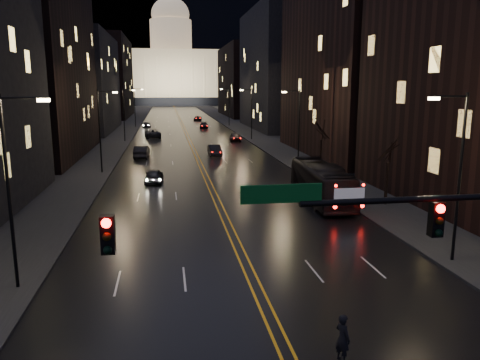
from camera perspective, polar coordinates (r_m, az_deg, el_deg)
name	(u,v)px	position (r m, az deg, el deg)	size (l,w,h in m)	color
road	(179,118)	(142.06, -7.40, 7.46)	(20.00, 320.00, 0.02)	black
sidewalk_left	(131,119)	(142.35, -13.09, 7.30)	(8.00, 320.00, 0.16)	black
sidewalk_right	(226,118)	(143.13, -1.75, 7.60)	(8.00, 320.00, 0.16)	black
center_line	(179,118)	(142.06, -7.40, 7.46)	(0.62, 320.00, 0.01)	orange
building_left_mid	(30,49)	(68.04, -24.24, 14.32)	(12.00, 30.00, 28.00)	black
building_left_far	(82,83)	(105.09, -18.65, 11.11)	(12.00, 34.00, 20.00)	black
building_left_dist	(109,78)	(152.68, -15.71, 11.90)	(12.00, 40.00, 24.00)	black
building_right_tall	(354,12)	(67.26, 13.71, 19.30)	(12.00, 30.00, 38.00)	black
building_right_mid	(278,70)	(106.73, 4.70, 13.25)	(12.00, 34.00, 26.00)	black
building_right_dist	(243,81)	(153.75, 0.40, 11.93)	(12.00, 40.00, 22.00)	black
mountain_ridge	(218,16)	(398.08, -2.68, 19.32)	(520.00, 60.00, 130.00)	black
capitol	(172,72)	(261.85, -8.30, 12.90)	(90.00, 50.00, 58.50)	black
streetlamp_right_near	(457,169)	(26.58, 24.95, 1.17)	(2.13, 0.25, 9.00)	black
streetlamp_left_near	(12,183)	(23.14, -26.03, -0.28)	(2.13, 0.25, 9.00)	black
streetlamp_right_mid	(297,124)	(53.93, 7.01, 6.75)	(2.13, 0.25, 9.00)	black
streetlamp_left_mid	(101,127)	(52.32, -16.56, 6.24)	(2.13, 0.25, 9.00)	black
streetlamp_right_far	(251,111)	(83.13, 1.30, 8.40)	(2.13, 0.25, 9.00)	black
streetlamp_left_far	(125,112)	(82.09, -13.87, 8.04)	(2.13, 0.25, 9.00)	black
streetlamp_right_dist	(228,105)	(112.75, -1.44, 9.16)	(2.13, 0.25, 9.00)	black
streetlamp_left_dist	(136,105)	(111.99, -12.61, 8.88)	(2.13, 0.25, 9.00)	black
tree_right_mid	(388,149)	(38.02, 17.64, 3.59)	(2.40, 2.40, 6.65)	black
tree_right_far	(321,131)	(52.73, 9.89, 5.96)	(2.40, 2.40, 6.65)	black
bus	(321,183)	(38.80, 9.86, -0.32)	(2.64, 11.28, 3.14)	black
oncoming_car_a	(154,176)	(46.62, -10.46, 0.51)	(1.65, 4.10, 1.40)	black
oncoming_car_b	(142,152)	(63.38, -11.89, 3.38)	(1.73, 4.97, 1.64)	black
oncoming_car_c	(153,133)	(88.27, -10.58, 5.60)	(2.68, 5.81, 1.62)	black
oncoming_car_d	(146,125)	(110.72, -11.36, 6.60)	(1.83, 4.50, 1.31)	black
receding_car_a	(215,150)	(64.18, -3.11, 3.64)	(1.58, 4.52, 1.49)	black
receding_car_b	(235,137)	(81.17, -0.58, 5.28)	(1.82, 4.54, 1.55)	black
receding_car_c	(204,125)	(107.48, -4.42, 6.67)	(1.90, 4.67, 1.36)	black
receding_car_d	(198,118)	(132.78, -5.19, 7.51)	(2.05, 4.45, 1.24)	black
pedestrian_a	(343,338)	(17.17, 12.40, -18.30)	(0.63, 0.41, 1.72)	black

